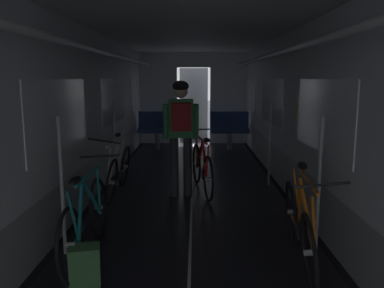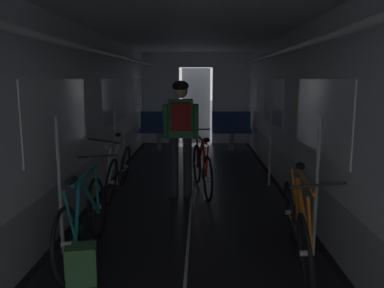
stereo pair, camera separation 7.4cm
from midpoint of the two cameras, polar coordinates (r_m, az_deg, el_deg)
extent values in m
cube|color=black|center=(5.42, -15.13, -9.74)|extent=(0.08, 11.50, 0.01)
cube|color=black|center=(5.38, 15.60, -9.94)|extent=(0.08, 11.50, 0.01)
cube|color=beige|center=(5.21, 0.16, -10.21)|extent=(0.03, 11.27, 0.00)
cube|color=#9EA0A5|center=(5.36, -16.30, -6.70)|extent=(0.12, 11.50, 0.60)
cube|color=silver|center=(5.17, -16.93, 6.48)|extent=(0.12, 11.50, 1.85)
cube|color=white|center=(4.61, -18.26, 3.91)|extent=(0.02, 1.90, 0.80)
cube|color=white|center=(7.38, -10.85, 6.14)|extent=(0.02, 1.90, 0.80)
cube|color=white|center=(10.21, -7.48, 7.11)|extent=(0.02, 1.90, 0.80)
cube|color=yellow|center=(5.39, -15.38, 4.79)|extent=(0.01, 0.20, 0.28)
cylinder|color=white|center=(5.08, -13.51, 13.07)|extent=(0.07, 11.04, 0.07)
cylinder|color=#B7BABF|center=(4.13, -18.14, -5.85)|extent=(0.04, 0.04, 1.40)
cylinder|color=#B7BABF|center=(6.59, -10.71, 0.06)|extent=(0.04, 0.04, 1.40)
cube|color=#9EA0A5|center=(5.31, 16.79, -6.88)|extent=(0.12, 11.50, 0.60)
cube|color=silver|center=(5.11, 17.45, 6.42)|extent=(0.12, 11.50, 1.85)
cube|color=white|center=(4.56, 18.55, 3.83)|extent=(0.02, 1.90, 0.80)
cube|color=white|center=(7.34, 11.92, 6.09)|extent=(0.02, 1.90, 0.80)
cube|color=white|center=(10.18, 8.94, 7.07)|extent=(0.02, 1.90, 0.80)
cube|color=yellow|center=(5.48, 15.59, 4.85)|extent=(0.01, 0.20, 0.28)
cylinder|color=white|center=(5.04, 13.97, 13.09)|extent=(0.07, 11.04, 0.07)
cylinder|color=#B7BABF|center=(4.08, 18.09, -6.06)|extent=(0.04, 0.04, 1.40)
cylinder|color=#B7BABF|center=(6.55, 11.58, -0.02)|extent=(0.04, 0.04, 1.40)
cube|color=silver|center=(10.78, -4.34, 6.62)|extent=(1.00, 0.12, 2.45)
cube|color=silver|center=(10.76, 5.85, 6.59)|extent=(1.00, 0.12, 2.45)
cube|color=silver|center=(10.73, 0.76, 12.11)|extent=(0.90, 0.12, 0.40)
cube|color=#4C4F54|center=(11.44, 0.78, 5.81)|extent=(0.81, 0.04, 2.05)
cube|color=silver|center=(4.96, 0.17, 18.18)|extent=(3.14, 11.62, 0.12)
cylinder|color=gray|center=(9.83, -4.57, 0.45)|extent=(0.12, 0.12, 0.44)
cube|color=#2D4784|center=(9.79, -4.59, 2.01)|extent=(0.96, 0.44, 0.10)
cube|color=#2D4784|center=(9.95, -4.50, 3.58)|extent=(0.96, 0.08, 0.40)
torus|color=gray|center=(10.01, -6.95, 4.73)|extent=(0.14, 0.14, 0.02)
cylinder|color=gray|center=(9.81, 5.95, 0.41)|extent=(0.12, 0.12, 0.44)
cube|color=#2D4784|center=(9.77, 5.97, 1.97)|extent=(0.96, 0.44, 0.10)
cube|color=#2D4784|center=(9.93, 5.91, 3.55)|extent=(0.96, 0.08, 0.40)
torus|color=gray|center=(9.92, 3.43, 4.73)|extent=(0.14, 0.14, 0.02)
torus|color=black|center=(3.68, -17.17, -13.76)|extent=(0.08, 0.67, 0.67)
cylinder|color=#B2B2B7|center=(3.68, -17.17, -13.76)|extent=(0.09, 0.05, 0.06)
torus|color=black|center=(4.59, -13.16, -8.85)|extent=(0.08, 0.67, 0.67)
cylinder|color=#B2B2B7|center=(4.59, -13.16, -8.85)|extent=(0.09, 0.05, 0.06)
cylinder|color=teal|center=(4.23, -14.14, -7.36)|extent=(0.08, 0.54, 0.56)
cylinder|color=teal|center=(3.86, -15.75, -9.09)|extent=(0.07, 0.34, 0.55)
cylinder|color=teal|center=(4.02, -14.64, -4.38)|extent=(0.04, 0.82, 0.04)
cylinder|color=teal|center=(3.65, -16.77, -9.86)|extent=(0.06, 0.16, 0.49)
cylinder|color=teal|center=(3.88, -16.11, -12.79)|extent=(0.03, 0.45, 0.07)
cylinder|color=teal|center=(4.49, -13.18, -6.04)|extent=(0.06, 0.09, 0.49)
cylinder|color=black|center=(4.09, -15.17, -11.92)|extent=(0.02, 0.17, 0.17)
ellipsoid|color=black|center=(3.60, -16.46, -5.08)|extent=(0.09, 0.24, 0.07)
cylinder|color=black|center=(4.43, -13.01, -1.72)|extent=(0.44, 0.02, 0.05)
torus|color=black|center=(6.59, -9.31, -3.16)|extent=(0.13, 0.67, 0.67)
cylinder|color=#B2B2B7|center=(6.59, -9.31, -3.16)|extent=(0.10, 0.05, 0.06)
torus|color=black|center=(5.62, -11.26, -5.43)|extent=(0.13, 0.67, 0.67)
cylinder|color=#B2B2B7|center=(5.62, -11.26, -5.43)|extent=(0.10, 0.05, 0.06)
cylinder|color=silver|center=(5.87, -10.95, -2.58)|extent=(0.12, 0.54, 0.56)
cylinder|color=silver|center=(6.27, -10.15, -1.80)|extent=(0.11, 0.34, 0.55)
cylinder|color=silver|center=(5.98, -11.06, 0.19)|extent=(0.04, 0.82, 0.04)
cylinder|color=silver|center=(6.48, -9.78, -1.22)|extent=(0.09, 0.16, 0.49)
cylinder|color=silver|center=(6.38, -9.66, -3.80)|extent=(0.03, 0.45, 0.07)
cylinder|color=silver|center=(5.60, -11.62, -2.96)|extent=(0.10, 0.09, 0.49)
cylinder|color=black|center=(6.17, -10.03, -4.48)|extent=(0.04, 0.17, 0.17)
ellipsoid|color=black|center=(6.39, -10.32, 1.34)|extent=(0.10, 0.24, 0.07)
cylinder|color=black|center=(5.53, -12.27, 0.43)|extent=(0.44, 0.03, 0.09)
torus|color=black|center=(4.45, 14.47, -9.55)|extent=(0.18, 0.68, 0.67)
cylinder|color=#B2B2B7|center=(4.45, 14.47, -9.55)|extent=(0.10, 0.06, 0.06)
torus|color=black|center=(3.51, 16.71, -14.94)|extent=(0.18, 0.68, 0.67)
cylinder|color=#B2B2B7|center=(3.51, 16.71, -14.94)|extent=(0.10, 0.06, 0.06)
cylinder|color=orange|center=(3.72, 16.47, -9.87)|extent=(0.06, 0.55, 0.56)
cylinder|color=orange|center=(4.11, 15.52, -7.99)|extent=(0.13, 0.34, 0.55)
cylinder|color=orange|center=(3.80, 16.76, -5.35)|extent=(0.12, 0.82, 0.04)
cylinder|color=orange|center=(4.31, 15.12, -6.82)|extent=(0.07, 0.17, 0.49)
cylinder|color=orange|center=(4.24, 14.82, -10.81)|extent=(0.08, 0.45, 0.07)
cylinder|color=orange|center=(3.45, 17.32, -11.07)|extent=(0.10, 0.08, 0.49)
cylinder|color=black|center=(4.04, 15.21, -12.21)|extent=(0.05, 0.17, 0.17)
ellipsoid|color=black|center=(4.20, 15.91, -3.08)|extent=(0.12, 0.25, 0.07)
cylinder|color=black|center=(3.34, 18.40, -5.70)|extent=(0.44, 0.07, 0.08)
cylinder|color=#2D2D33|center=(5.91, -2.24, -3.33)|extent=(0.13, 0.13, 0.90)
cylinder|color=#2D2D33|center=(5.91, -0.30, -3.31)|extent=(0.13, 0.13, 0.90)
cube|color=#337F47|center=(5.79, -1.30, 3.74)|extent=(0.37, 0.24, 0.56)
cylinder|color=#337F47|center=(5.82, -3.47, 3.25)|extent=(0.10, 0.20, 0.53)
cylinder|color=#337F47|center=(5.83, 0.87, 3.28)|extent=(0.10, 0.20, 0.53)
sphere|color=beige|center=(5.77, -1.31, 7.70)|extent=(0.21, 0.21, 0.21)
ellipsoid|color=black|center=(5.76, -1.32, 8.39)|extent=(0.26, 0.30, 0.16)
cube|color=maroon|center=(5.62, -1.26, 3.97)|extent=(0.29, 0.18, 0.40)
torus|color=black|center=(5.69, 2.70, -5.03)|extent=(0.15, 0.67, 0.67)
cylinder|color=#B2B2B7|center=(5.69, 2.70, -5.03)|extent=(0.10, 0.06, 0.05)
torus|color=black|center=(6.66, 1.05, -2.86)|extent=(0.15, 0.67, 0.67)
cylinder|color=#B2B2B7|center=(6.66, 1.05, -2.86)|extent=(0.10, 0.06, 0.05)
cylinder|color=red|center=(6.32, 1.51, -1.51)|extent=(0.13, 0.54, 0.56)
cylinder|color=red|center=(5.92, 2.18, -2.26)|extent=(0.09, 0.34, 0.55)
cylinder|color=red|center=(6.12, 1.77, 0.65)|extent=(0.17, 0.81, 0.03)
cylinder|color=red|center=(5.70, 2.59, -2.50)|extent=(0.05, 0.16, 0.49)
cylinder|color=red|center=(5.91, 2.29, -4.70)|extent=(0.10, 0.45, 0.07)
cylinder|color=red|center=(6.59, 1.10, -0.85)|extent=(0.04, 0.09, 0.49)
cylinder|color=black|center=(6.13, 1.90, -4.40)|extent=(0.04, 0.17, 0.17)
ellipsoid|color=black|center=(5.69, 2.52, 0.59)|extent=(0.13, 0.25, 0.06)
cylinder|color=black|center=(6.55, 1.08, 2.13)|extent=(0.44, 0.10, 0.02)
cube|color=#3D703D|center=(3.68, -15.19, -16.50)|extent=(0.30, 0.25, 0.34)
camera|label=1|loc=(0.04, -89.65, 0.06)|focal=36.79mm
camera|label=2|loc=(0.04, 90.35, -0.06)|focal=36.79mm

